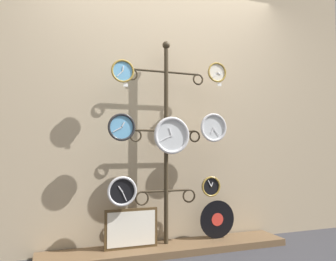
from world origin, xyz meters
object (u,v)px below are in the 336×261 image
clock_top_left (123,71)px  clock_bottom_right (211,186)px  picture_frame (131,229)px  display_stand (166,174)px  clock_top_right (217,73)px  clock_middle_left (122,127)px  vinyl_record (217,219)px  clock_bottom_left (122,191)px  clock_middle_center (172,135)px  clock_middle_right (213,128)px

clock_top_left → clock_bottom_right: bearing=-0.6°
clock_bottom_right → picture_frame: clock_bottom_right is taller
display_stand → clock_top_right: size_ratio=9.94×
picture_frame → display_stand: bearing=7.9°
clock_middle_left → vinyl_record: 1.27m
clock_top_right → clock_bottom_left: 1.39m
clock_top_right → clock_top_left: bearing=178.9°
clock_top_right → vinyl_record: clock_top_right is taller
clock_top_left → picture_frame: size_ratio=0.44×
clock_middle_center → picture_frame: (-0.34, 0.06, -0.79)m
clock_top_left → vinyl_record: size_ratio=0.56×
clock_top_right → clock_middle_left: (-0.90, 0.00, -0.53)m
clock_middle_right → clock_bottom_right: (-0.04, -0.02, -0.54)m
clock_bottom_right → picture_frame: size_ratio=0.41×
picture_frame → clock_top_left: bearing=-156.3°
clock_top_left → vinyl_record: bearing=4.6°
clock_middle_right → vinyl_record: size_ratio=0.76×
picture_frame → clock_middle_center: bearing=-10.8°
display_stand → clock_middle_center: (0.01, -0.11, 0.34)m
clock_bottom_right → display_stand: bearing=166.6°
clock_top_right → clock_middle_center: 0.75m
clock_top_right → picture_frame: bearing=175.8°
vinyl_record → clock_bottom_left: bearing=-174.2°
clock_top_left → clock_middle_right: clock_top_left is taller
clock_top_right → vinyl_record: 1.38m
clock_top_left → clock_middle_center: size_ratio=0.61×
clock_bottom_right → clock_middle_center: bearing=-177.8°
clock_middle_left → vinyl_record: size_ratio=0.66×
clock_middle_left → clock_bottom_left: (0.01, -0.00, -0.53)m
clock_top_left → picture_frame: (0.09, 0.04, -1.33)m
clock_middle_left → clock_bottom_right: bearing=0.5°
clock_middle_right → clock_bottom_right: size_ratio=1.43×
clock_top_left → clock_middle_center: clock_top_left is taller
display_stand → picture_frame: display_stand is taller
clock_middle_left → clock_bottom_right: 0.98m
clock_middle_left → picture_frame: 0.86m
display_stand → picture_frame: bearing=-172.1°
clock_top_left → clock_top_right: 0.89m
clock_middle_right → picture_frame: bearing=177.5°
clock_top_right → picture_frame: 1.60m
clock_top_left → clock_top_right: bearing=-1.1°
clock_top_right → clock_middle_center: bearing=-179.2°
clock_bottom_left → vinyl_record: clock_bottom_left is taller
clock_middle_left → vinyl_record: (0.94, 0.09, -0.85)m
clock_middle_center → clock_top_right: bearing=0.8°
vinyl_record → clock_top_right: bearing=-114.5°
clock_middle_left → clock_bottom_left: clock_middle_left is taller
clock_top_left → clock_middle_right: bearing=0.5°
clock_bottom_left → clock_bottom_right: 0.82m
clock_bottom_left → vinyl_record: bearing=5.8°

